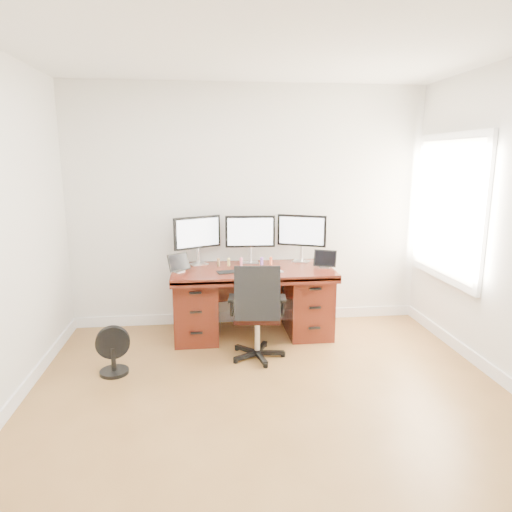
{
  "coord_description": "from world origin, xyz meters",
  "views": [
    {
      "loc": [
        -0.5,
        -2.88,
        1.9
      ],
      "look_at": [
        0.0,
        1.5,
        0.95
      ],
      "focal_mm": 32.0,
      "sensor_mm": 36.0,
      "label": 1
    }
  ],
  "objects": [
    {
      "name": "ground",
      "position": [
        0.0,
        0.0,
        0.0
      ],
      "size": [
        4.5,
        4.5,
        0.0
      ],
      "primitive_type": "plane",
      "color": "olive",
      "rests_on": "ground"
    },
    {
      "name": "back_wall",
      "position": [
        0.0,
        2.25,
        1.35
      ],
      "size": [
        4.0,
        0.1,
        2.7
      ],
      "primitive_type": "cube",
      "color": "silver",
      "rests_on": "ground"
    },
    {
      "name": "desk",
      "position": [
        0.0,
        1.83,
        0.4
      ],
      "size": [
        1.7,
        0.8,
        0.75
      ],
      "color": "#4D190F",
      "rests_on": "ground"
    },
    {
      "name": "office_chair",
      "position": [
        -0.02,
        1.19,
        0.31
      ],
      "size": [
        0.56,
        0.56,
        0.95
      ],
      "rotation": [
        0.0,
        0.0,
        -0.12
      ],
      "color": "black",
      "rests_on": "ground"
    },
    {
      "name": "floor_fan",
      "position": [
        -1.34,
        1.03,
        0.21
      ],
      "size": [
        0.31,
        0.26,
        0.44
      ],
      "rotation": [
        0.0,
        0.0,
        0.15
      ],
      "color": "black",
      "rests_on": "ground"
    },
    {
      "name": "monitor_left",
      "position": [
        -0.58,
        2.07,
        1.09
      ],
      "size": [
        0.5,
        0.29,
        0.53
      ],
      "rotation": [
        0.0,
        0.0,
        0.49
      ],
      "color": "silver",
      "rests_on": "desk"
    },
    {
      "name": "monitor_center",
      "position": [
        -0.0,
        2.07,
        1.09
      ],
      "size": [
        0.55,
        0.15,
        0.53
      ],
      "rotation": [
        0.0,
        0.0,
        -0.04
      ],
      "color": "silver",
      "rests_on": "desk"
    },
    {
      "name": "monitor_right",
      "position": [
        0.58,
        2.07,
        1.09
      ],
      "size": [
        0.52,
        0.26,
        0.53
      ],
      "rotation": [
        0.0,
        0.0,
        -0.43
      ],
      "color": "silver",
      "rests_on": "desk"
    },
    {
      "name": "tablet_left",
      "position": [
        -0.77,
        1.75,
        0.84
      ],
      "size": [
        0.23,
        0.2,
        0.19
      ],
      "rotation": [
        0.0,
        0.0,
        0.63
      ],
      "color": "silver",
      "rests_on": "desk"
    },
    {
      "name": "tablet_right",
      "position": [
        0.77,
        1.75,
        0.84
      ],
      "size": [
        0.25,
        0.16,
        0.19
      ],
      "rotation": [
        0.0,
        0.0,
        -0.42
      ],
      "color": "silver",
      "rests_on": "desk"
    },
    {
      "name": "keyboard",
      "position": [
        0.05,
        1.66,
        0.76
      ],
      "size": [
        0.3,
        0.18,
        0.01
      ],
      "primitive_type": "cube",
      "rotation": [
        0.0,
        0.0,
        -0.23
      ],
      "color": "white",
      "rests_on": "desk"
    },
    {
      "name": "trackpad",
      "position": [
        0.21,
        1.65,
        0.76
      ],
      "size": [
        0.17,
        0.17,
        0.01
      ],
      "primitive_type": "cube",
      "rotation": [
        0.0,
        0.0,
        0.27
      ],
      "color": "#BABDC2",
      "rests_on": "desk"
    },
    {
      "name": "drawing_tablet",
      "position": [
        -0.28,
        1.66,
        0.76
      ],
      "size": [
        0.23,
        0.17,
        0.01
      ],
      "primitive_type": "cube",
      "rotation": [
        0.0,
        0.0,
        0.18
      ],
      "color": "black",
      "rests_on": "desk"
    },
    {
      "name": "phone",
      "position": [
        0.0,
        1.8,
        0.76
      ],
      "size": [
        0.15,
        0.11,
        0.01
      ],
      "primitive_type": "cube",
      "rotation": [
        0.0,
        0.0,
        0.34
      ],
      "color": "black",
      "rests_on": "desk"
    },
    {
      "name": "figurine_brown",
      "position": [
        -0.36,
        1.95,
        0.8
      ],
      "size": [
        0.04,
        0.04,
        0.09
      ],
      "color": "brown",
      "rests_on": "desk"
    },
    {
      "name": "figurine_yellow",
      "position": [
        -0.25,
        1.95,
        0.8
      ],
      "size": [
        0.04,
        0.04,
        0.09
      ],
      "color": "#D2B158",
      "rests_on": "desk"
    },
    {
      "name": "figurine_pink",
      "position": [
        -0.11,
        1.95,
        0.8
      ],
      "size": [
        0.04,
        0.04,
        0.09
      ],
      "color": "pink",
      "rests_on": "desk"
    },
    {
      "name": "figurine_purple",
      "position": [
        0.12,
        1.95,
        0.8
      ],
      "size": [
        0.04,
        0.04,
        0.09
      ],
      "color": "#935DCB",
      "rests_on": "desk"
    },
    {
      "name": "figurine_orange",
      "position": [
        0.22,
        1.95,
        0.8
      ],
      "size": [
        0.04,
        0.04,
        0.09
      ],
      "color": "#E46438",
      "rests_on": "desk"
    }
  ]
}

